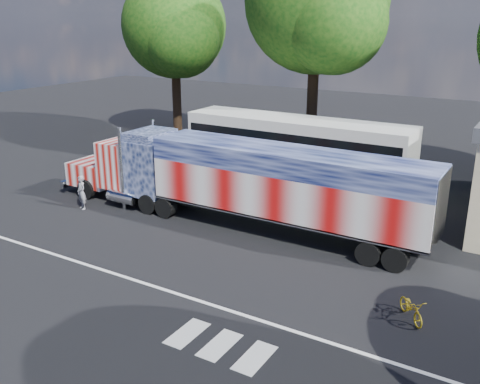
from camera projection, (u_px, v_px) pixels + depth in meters
The scene contains 8 objects.
ground at pixel (202, 256), 21.74m from camera, with size 100.00×100.00×0.00m, color black.
lane_markings at pixel (179, 309), 17.84m from camera, with size 30.00×2.67×0.01m.
semi_truck at pixel (240, 180), 24.37m from camera, with size 19.63×3.10×4.18m.
coach_bus at pixel (296, 151), 30.43m from camera, with size 13.12×3.05×3.82m.
woman at pixel (82, 192), 26.80m from camera, with size 0.63×0.41×1.73m, color slate.
bicycle at pixel (411, 308), 17.11m from camera, with size 0.53×1.53×0.81m, color gold.
tree_n_mid at pixel (318, 2), 32.82m from camera, with size 9.33×8.88×14.57m.
tree_nw_a at pixel (175, 26), 40.84m from camera, with size 8.38×7.98×12.55m.
Camera 1 is at (11.56, -16.17, 9.33)m, focal length 40.00 mm.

